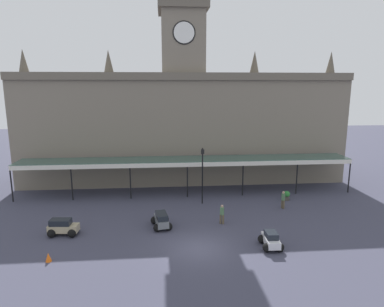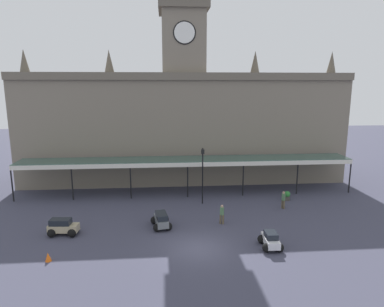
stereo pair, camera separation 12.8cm
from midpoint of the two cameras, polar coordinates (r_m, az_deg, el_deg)
name	(u,v)px [view 2 (the right image)]	position (r m, az deg, el deg)	size (l,w,h in m)	color
ground_plane	(199,249)	(24.73, 1.28, -15.84)	(140.00, 140.00, 0.00)	#3D3E50
station_building	(184,123)	(40.37, -1.33, 5.27)	(37.54, 6.77, 20.41)	slate
entrance_canopy	(187,160)	(35.40, -0.79, -1.17)	(34.88, 3.26, 3.74)	#38564C
car_grey_estate	(161,221)	(27.96, -5.10, -11.26)	(1.79, 2.37, 1.27)	slate
car_beige_estate	(63,228)	(28.38, -20.89, -11.65)	(2.31, 1.66, 1.27)	tan
car_white_sedan	(270,241)	(25.33, 13.30, -14.21)	(1.56, 2.07, 1.19)	silver
pedestrian_beside_cars	(283,199)	(32.83, 15.33, -7.48)	(0.34, 0.37, 1.67)	brown
pedestrian_crossing_forecourt	(222,214)	(28.45, 5.22, -10.09)	(0.37, 0.34, 1.67)	brown
victorian_lamppost	(203,170)	(32.29, 1.92, -2.78)	(0.30, 0.30, 5.53)	black
traffic_cone	(48,257)	(24.93, -23.06, -15.82)	(0.40, 0.40, 0.60)	orange
planter_by_canopy	(287,196)	(35.30, 15.91, -6.89)	(0.60, 0.60, 0.96)	#47423D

